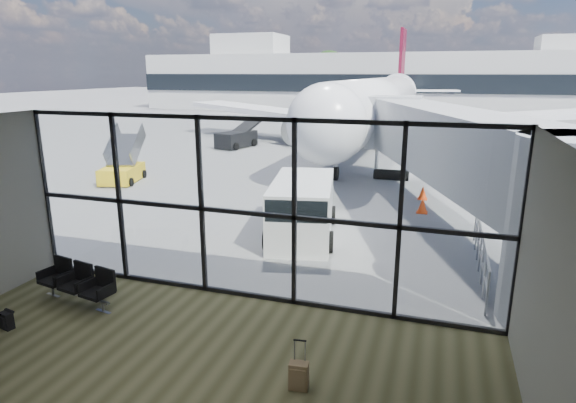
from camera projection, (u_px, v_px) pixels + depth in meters
The scene contains 22 objects.
ground at pixel (399, 128), 48.84m from camera, with size 220.00×220.00×0.00m, color slate.
lounge_shell at pixel (118, 272), 7.00m from camera, with size 12.02×8.01×4.51m.
glass_curtain_wall at pixel (247, 211), 11.51m from camera, with size 12.10×0.12×4.50m.
jet_bridge at pixel (459, 154), 16.42m from camera, with size 8.00×16.50×4.33m.
apron_railing at pixel (481, 247), 13.46m from camera, with size 0.06×5.46×1.11m.
far_terminal at pixel (412, 81), 68.11m from camera, with size 80.00×12.20×11.00m.
tree_0 at pixel (173, 77), 90.41m from camera, with size 4.95×4.95×7.12m.
tree_1 at pixel (202, 73), 88.47m from camera, with size 5.61×5.61×8.07m.
tree_2 at pixel (231, 70), 86.52m from camera, with size 6.27×6.27×9.03m.
tree_3 at pixel (263, 77), 85.06m from camera, with size 4.95×4.95×7.12m.
tree_4 at pixel (295, 73), 83.12m from camera, with size 5.61×5.61×8.07m.
tree_5 at pixel (329, 70), 81.17m from camera, with size 6.27×6.27×9.03m.
seating_row at pixel (79, 281), 11.71m from camera, with size 2.20×0.98×0.98m.
backpack at pixel (6, 321), 10.51m from camera, with size 0.32×0.30×0.43m.
suitcase at pixel (299, 376), 8.48m from camera, with size 0.36×0.28×0.93m.
airliner at pixel (379, 104), 38.03m from camera, with size 33.62×38.87×10.02m.
service_van at pixel (302, 209), 16.23m from camera, with size 2.86×4.79×1.95m.
belt_loader at pixel (237, 138), 36.04m from camera, with size 2.48×4.62×2.02m.
mobile_stairs at pixel (123, 171), 24.72m from camera, with size 2.30×3.49×2.26m.
traffic_cone_a at pixel (306, 172), 25.83m from camera, with size 0.37×0.37×0.52m.
traffic_cone_b at pixel (422, 205), 19.26m from camera, with size 0.44×0.44×0.62m.
traffic_cone_c at pixel (423, 193), 21.32m from camera, with size 0.42×0.42×0.60m.
Camera 1 is at (4.35, -10.21, 5.46)m, focal length 30.00 mm.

